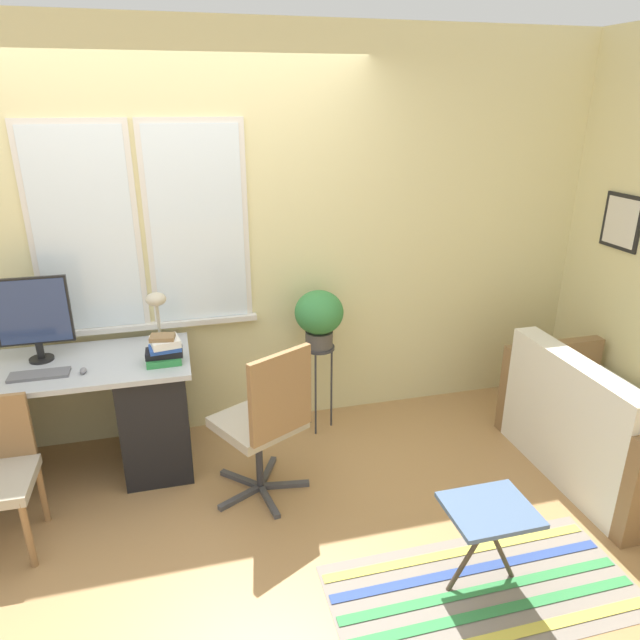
# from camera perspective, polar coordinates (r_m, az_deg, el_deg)

# --- Properties ---
(ground_plane) EXTENTS (14.00, 14.00, 0.00)m
(ground_plane) POSITION_cam_1_polar(r_m,az_deg,el_deg) (3.74, -11.60, -15.97)
(ground_plane) COLOR tan
(wall_back_with_window) EXTENTS (9.00, 0.12, 2.70)m
(wall_back_with_window) POSITION_cam_1_polar(r_m,az_deg,el_deg) (3.85, -13.91, 7.31)
(wall_back_with_window) COLOR beige
(wall_back_with_window) RESTS_ON ground_plane
(desk) EXTENTS (1.64, 0.67, 0.77)m
(desk) POSITION_cam_1_polar(r_m,az_deg,el_deg) (3.89, -24.77, -9.06)
(desk) COLOR #B2B7BC
(desk) RESTS_ON ground_plane
(monitor) EXTENTS (0.42, 0.14, 0.52)m
(monitor) POSITION_cam_1_polar(r_m,az_deg,el_deg) (3.73, -26.74, 0.41)
(monitor) COLOR black
(monitor) RESTS_ON desk
(keyboard) EXTENTS (0.32, 0.12, 0.02)m
(keyboard) POSITION_cam_1_polar(r_m,az_deg,el_deg) (3.62, -26.26, -4.93)
(keyboard) COLOR slate
(keyboard) RESTS_ON desk
(mouse) EXTENTS (0.04, 0.06, 0.03)m
(mouse) POSITION_cam_1_polar(r_m,az_deg,el_deg) (3.55, -22.60, -4.70)
(mouse) COLOR slate
(mouse) RESTS_ON desk
(desk_lamp) EXTENTS (0.14, 0.14, 0.38)m
(desk_lamp) POSITION_cam_1_polar(r_m,az_deg,el_deg) (3.61, -16.00, 1.14)
(desk_lamp) COLOR #BCB299
(desk_lamp) RESTS_ON desk
(book_stack) EXTENTS (0.22, 0.19, 0.17)m
(book_stack) POSITION_cam_1_polar(r_m,az_deg,el_deg) (3.51, -15.31, -2.90)
(book_stack) COLOR green
(book_stack) RESTS_ON desk
(office_chair_swivel) EXTENTS (0.60, 0.60, 0.99)m
(office_chair_swivel) POSITION_cam_1_polar(r_m,az_deg,el_deg) (3.33, -5.48, -9.94)
(office_chair_swivel) COLOR #47474C
(office_chair_swivel) RESTS_ON ground_plane
(couch_loveseat) EXTENTS (0.75, 1.27, 0.81)m
(couch_loveseat) POSITION_cam_1_polar(r_m,az_deg,el_deg) (4.05, 26.28, -9.94)
(couch_loveseat) COLOR white
(couch_loveseat) RESTS_ON ground_plane
(plant_stand) EXTENTS (0.21, 0.21, 0.64)m
(plant_stand) POSITION_cam_1_polar(r_m,az_deg,el_deg) (3.98, -0.09, -3.98)
(plant_stand) COLOR #333338
(plant_stand) RESTS_ON ground_plane
(potted_plant) EXTENTS (0.33, 0.33, 0.40)m
(potted_plant) POSITION_cam_1_polar(r_m,az_deg,el_deg) (3.85, -0.09, 0.48)
(potted_plant) COLOR #514C47
(potted_plant) RESTS_ON plant_stand
(floor_rug_striped) EXTENTS (1.50, 0.70, 0.01)m
(floor_rug_striped) POSITION_cam_1_polar(r_m,az_deg,el_deg) (3.17, 15.95, -24.53)
(floor_rug_striped) COLOR gray
(floor_rug_striped) RESTS_ON ground_plane
(folding_stool) EXTENTS (0.40, 0.34, 0.46)m
(folding_stool) POSITION_cam_1_polar(r_m,az_deg,el_deg) (2.94, 16.55, -18.23)
(folding_stool) COLOR slate
(folding_stool) RESTS_ON ground_plane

